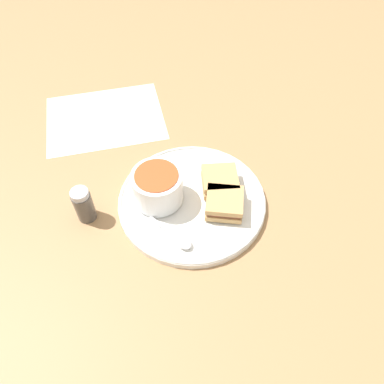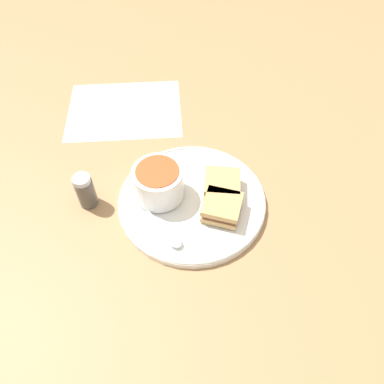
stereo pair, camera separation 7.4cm
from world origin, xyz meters
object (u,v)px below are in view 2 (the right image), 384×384
at_px(sandwich_half_far, 222,185).
at_px(spoon, 172,238).
at_px(soup_bowl, 158,182).
at_px(sandwich_half_near, 222,207).
at_px(salt_shaker, 85,191).

bearing_deg(sandwich_half_far, spoon, 161.41).
relative_size(spoon, sandwich_half_far, 1.13).
height_order(soup_bowl, sandwich_half_near, soup_bowl).
xyz_separation_m(soup_bowl, spoon, (-0.09, -0.07, -0.03)).
bearing_deg(salt_shaker, sandwich_half_near, -76.70).
xyz_separation_m(spoon, salt_shaker, (0.03, 0.20, 0.02)).
bearing_deg(spoon, soup_bowl, 155.88).
bearing_deg(spoon, sandwich_half_far, 101.28).
bearing_deg(sandwich_half_near, sandwich_half_far, 18.24).
distance_m(soup_bowl, sandwich_half_far, 0.13).
xyz_separation_m(sandwich_half_near, salt_shaker, (-0.06, 0.27, 0.00)).
bearing_deg(soup_bowl, sandwich_half_near, -89.91).
xyz_separation_m(soup_bowl, sandwich_half_near, (0.00, -0.13, -0.02)).
distance_m(spoon, sandwich_half_far, 0.15).
xyz_separation_m(soup_bowl, sandwich_half_far, (0.05, -0.12, -0.02)).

